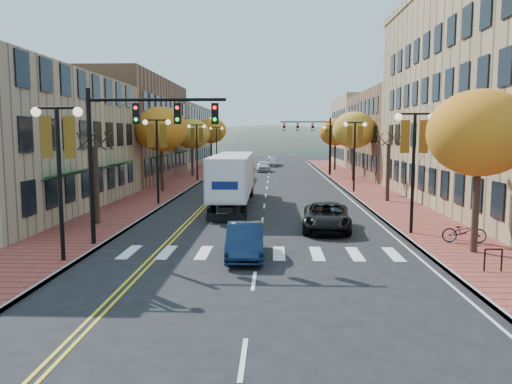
# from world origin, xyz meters

# --- Properties ---
(ground) EXTENTS (200.00, 200.00, 0.00)m
(ground) POSITION_xyz_m (0.00, 0.00, 0.00)
(ground) COLOR black
(ground) RESTS_ON ground
(sidewalk_left) EXTENTS (4.00, 85.00, 0.15)m
(sidewalk_left) POSITION_xyz_m (-9.00, 32.50, 0.07)
(sidewalk_left) COLOR brown
(sidewalk_left) RESTS_ON ground
(sidewalk_right) EXTENTS (4.00, 85.00, 0.15)m
(sidewalk_right) POSITION_xyz_m (9.00, 32.50, 0.07)
(sidewalk_right) COLOR brown
(sidewalk_right) RESTS_ON ground
(building_left_near) EXTENTS (12.00, 22.00, 9.00)m
(building_left_near) POSITION_xyz_m (-17.00, 13.00, 4.50)
(building_left_near) COLOR #9E8966
(building_left_near) RESTS_ON ground
(building_left_mid) EXTENTS (12.00, 24.00, 11.00)m
(building_left_mid) POSITION_xyz_m (-17.00, 36.00, 5.50)
(building_left_mid) COLOR brown
(building_left_mid) RESTS_ON ground
(building_left_far) EXTENTS (12.00, 26.00, 9.50)m
(building_left_far) POSITION_xyz_m (-17.00, 61.00, 4.75)
(building_left_far) COLOR #9E8966
(building_left_far) RESTS_ON ground
(building_right_mid) EXTENTS (15.00, 24.00, 10.00)m
(building_right_mid) POSITION_xyz_m (18.50, 42.00, 5.00)
(building_right_mid) COLOR brown
(building_right_mid) RESTS_ON ground
(building_right_far) EXTENTS (15.00, 20.00, 11.00)m
(building_right_far) POSITION_xyz_m (18.50, 64.00, 5.50)
(building_right_far) COLOR #9E8966
(building_right_far) RESTS_ON ground
(tree_left_a) EXTENTS (0.28, 0.28, 4.20)m
(tree_left_a) POSITION_xyz_m (-9.00, 8.00, 2.25)
(tree_left_a) COLOR #382619
(tree_left_a) RESTS_ON sidewalk_left
(tree_left_b) EXTENTS (4.48, 4.48, 7.21)m
(tree_left_b) POSITION_xyz_m (-9.00, 24.00, 5.45)
(tree_left_b) COLOR #382619
(tree_left_b) RESTS_ON sidewalk_left
(tree_left_c) EXTENTS (4.16, 4.16, 6.69)m
(tree_left_c) POSITION_xyz_m (-9.00, 40.00, 5.05)
(tree_left_c) COLOR #382619
(tree_left_c) RESTS_ON sidewalk_left
(tree_left_d) EXTENTS (4.61, 4.61, 7.42)m
(tree_left_d) POSITION_xyz_m (-9.00, 58.00, 5.60)
(tree_left_d) COLOR #382619
(tree_left_d) RESTS_ON sidewalk_left
(tree_right_a) EXTENTS (4.16, 4.16, 6.69)m
(tree_right_a) POSITION_xyz_m (9.00, 2.00, 5.05)
(tree_right_a) COLOR #382619
(tree_right_a) RESTS_ON sidewalk_right
(tree_right_b) EXTENTS (0.28, 0.28, 4.20)m
(tree_right_b) POSITION_xyz_m (9.00, 18.00, 2.25)
(tree_right_b) COLOR #382619
(tree_right_b) RESTS_ON sidewalk_right
(tree_right_c) EXTENTS (4.48, 4.48, 7.21)m
(tree_right_c) POSITION_xyz_m (9.00, 34.00, 5.45)
(tree_right_c) COLOR #382619
(tree_right_c) RESTS_ON sidewalk_right
(tree_right_d) EXTENTS (4.35, 4.35, 7.00)m
(tree_right_d) POSITION_xyz_m (9.00, 50.00, 5.29)
(tree_right_d) COLOR #382619
(tree_right_d) RESTS_ON sidewalk_right
(lamp_left_a) EXTENTS (1.96, 0.36, 6.05)m
(lamp_left_a) POSITION_xyz_m (-7.50, 0.00, 4.29)
(lamp_left_a) COLOR black
(lamp_left_a) RESTS_ON ground
(lamp_left_b) EXTENTS (1.96, 0.36, 6.05)m
(lamp_left_b) POSITION_xyz_m (-7.50, 16.00, 4.29)
(lamp_left_b) COLOR black
(lamp_left_b) RESTS_ON ground
(lamp_left_c) EXTENTS (1.96, 0.36, 6.05)m
(lamp_left_c) POSITION_xyz_m (-7.50, 34.00, 4.29)
(lamp_left_c) COLOR black
(lamp_left_c) RESTS_ON ground
(lamp_left_d) EXTENTS (1.96, 0.36, 6.05)m
(lamp_left_d) POSITION_xyz_m (-7.50, 52.00, 4.29)
(lamp_left_d) COLOR black
(lamp_left_d) RESTS_ON ground
(lamp_right_a) EXTENTS (1.96, 0.36, 6.05)m
(lamp_right_a) POSITION_xyz_m (7.50, 6.00, 4.29)
(lamp_right_a) COLOR black
(lamp_right_a) RESTS_ON ground
(lamp_right_b) EXTENTS (1.96, 0.36, 6.05)m
(lamp_right_b) POSITION_xyz_m (7.50, 24.00, 4.29)
(lamp_right_b) COLOR black
(lamp_right_b) RESTS_ON ground
(lamp_right_c) EXTENTS (1.96, 0.36, 6.05)m
(lamp_right_c) POSITION_xyz_m (7.50, 42.00, 4.29)
(lamp_right_c) COLOR black
(lamp_right_c) RESTS_ON ground
(traffic_mast_near) EXTENTS (6.10, 0.35, 7.00)m
(traffic_mast_near) POSITION_xyz_m (-5.48, 3.00, 4.92)
(traffic_mast_near) COLOR black
(traffic_mast_near) RESTS_ON ground
(traffic_mast_far) EXTENTS (6.10, 0.34, 7.00)m
(traffic_mast_far) POSITION_xyz_m (5.48, 42.00, 4.92)
(traffic_mast_far) COLOR black
(traffic_mast_far) RESTS_ON ground
(semi_truck) EXTENTS (2.48, 14.63, 3.65)m
(semi_truck) POSITION_xyz_m (-2.11, 15.88, 2.14)
(semi_truck) COLOR black
(semi_truck) RESTS_ON ground
(navy_sedan) EXTENTS (1.65, 4.27, 1.39)m
(navy_sedan) POSITION_xyz_m (-0.50, 1.29, 0.69)
(navy_sedan) COLOR #0D1B34
(navy_sedan) RESTS_ON ground
(black_suv) EXTENTS (2.84, 5.40, 1.45)m
(black_suv) POSITION_xyz_m (3.43, 7.26, 0.72)
(black_suv) COLOR black
(black_suv) RESTS_ON ground
(car_far_white) EXTENTS (2.20, 4.57, 1.50)m
(car_far_white) POSITION_xyz_m (-0.82, 48.58, 0.75)
(car_far_white) COLOR silver
(car_far_white) RESTS_ON ground
(car_far_silver) EXTENTS (1.89, 4.36, 1.25)m
(car_far_silver) POSITION_xyz_m (0.50, 59.37, 0.62)
(car_far_silver) COLOR #A5A6AD
(car_far_silver) RESTS_ON ground
(car_far_oncoming) EXTENTS (1.93, 4.45, 1.43)m
(car_far_oncoming) POSITION_xyz_m (0.50, 63.48, 0.71)
(car_far_oncoming) COLOR #98999F
(car_far_oncoming) RESTS_ON ground
(bicycle) EXTENTS (1.98, 0.88, 1.01)m
(bicycle) POSITION_xyz_m (9.27, 3.79, 0.65)
(bicycle) COLOR gray
(bicycle) RESTS_ON sidewalk_right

